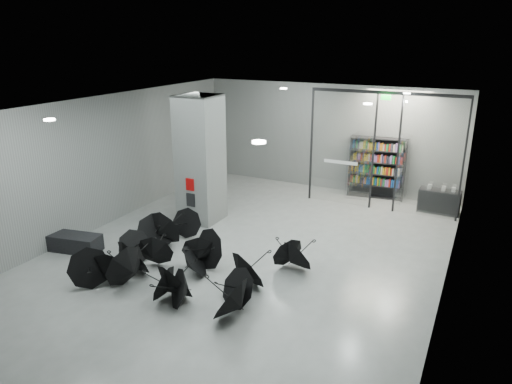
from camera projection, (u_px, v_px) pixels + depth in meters
The scene contains 10 objects.
room at pixel (240, 156), 11.72m from camera, with size 14.00×14.02×4.01m.
column at pixel (200, 159), 14.74m from camera, with size 1.20×1.20×4.00m, color slate.
fire_cabinet at pixel (190, 185), 14.42m from camera, with size 0.28×0.04×0.38m, color #A50A07.
info_panel at pixel (191, 200), 14.58m from camera, with size 0.30×0.03×0.42m, color black.
exit_sign at pixel (386, 98), 14.89m from camera, with size 0.30×0.06×0.15m, color #0CE533.
glass_partition at pixel (383, 147), 15.58m from camera, with size 5.06×0.08×4.00m.
bench at pixel (75, 243), 13.06m from camera, with size 1.43×0.61×0.46m, color black.
bookshelf at pixel (377, 168), 17.15m from camera, with size 2.02×0.40×2.22m, color black, non-canonical shape.
shop_counter at pixel (439, 201), 15.83m from camera, with size 1.32×0.53×0.79m, color black.
umbrella_cluster at pixel (182, 266), 11.58m from camera, with size 5.56×4.57×1.34m.
Camera 1 is at (5.45, -10.03, 5.68)m, focal length 33.11 mm.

